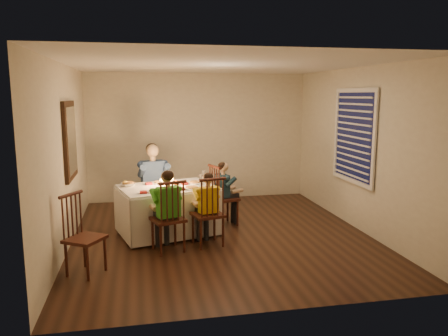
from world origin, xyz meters
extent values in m
plane|color=black|center=(0.00, 0.00, 0.00)|extent=(5.00, 5.00, 0.00)
cube|color=beige|center=(-2.25, 0.00, 1.30)|extent=(0.02, 5.00, 2.60)
cube|color=beige|center=(2.25, 0.00, 1.30)|extent=(0.02, 5.00, 2.60)
cube|color=beige|center=(0.00, 2.50, 1.30)|extent=(4.50, 0.02, 2.60)
plane|color=white|center=(0.00, 0.00, 2.60)|extent=(5.00, 5.00, 0.00)
cube|color=silver|center=(-0.81, 0.25, 0.73)|extent=(1.62, 1.33, 0.04)
cube|color=silver|center=(-0.94, 0.75, 0.38)|extent=(1.41, 0.39, 0.69)
cube|color=silver|center=(-0.68, -0.24, 0.38)|extent=(1.41, 0.39, 0.69)
cube|color=silver|center=(-0.12, 0.43, 0.38)|extent=(0.29, 1.02, 0.69)
cube|color=silver|center=(-1.50, 0.07, 0.38)|extent=(0.29, 1.02, 0.69)
cylinder|color=silver|center=(-0.91, 0.51, 0.76)|extent=(0.32, 0.32, 0.02)
cylinder|color=silver|center=(-1.01, -0.10, 0.76)|extent=(0.32, 0.32, 0.02)
cylinder|color=silver|center=(-0.45, 0.01, 0.76)|extent=(0.32, 0.32, 0.02)
cylinder|color=silver|center=(-0.35, 0.40, 0.76)|extent=(0.32, 0.32, 0.02)
cylinder|color=white|center=(-0.91, 0.23, 0.80)|extent=(0.06, 0.06, 0.10)
cylinder|color=white|center=(-0.72, 0.28, 0.80)|extent=(0.06, 0.06, 0.10)
sphere|color=yellow|center=(-1.45, 0.40, 0.80)|extent=(0.09, 0.09, 0.09)
sphere|color=orange|center=(-0.66, 0.34, 0.79)|extent=(0.08, 0.08, 0.08)
imported|color=silver|center=(-1.41, 0.38, 0.78)|extent=(0.29, 0.29, 0.06)
cube|color=black|center=(-2.22, 0.30, 1.50)|extent=(0.05, 0.95, 1.15)
cube|color=white|center=(-2.19, 0.30, 1.50)|extent=(0.01, 0.78, 0.98)
cube|color=black|center=(2.23, 0.10, 1.50)|extent=(0.01, 1.20, 1.40)
cube|color=white|center=(2.21, 0.10, 1.50)|extent=(0.03, 1.34, 1.54)
camera|label=1|loc=(-1.23, -6.43, 2.17)|focal=35.00mm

